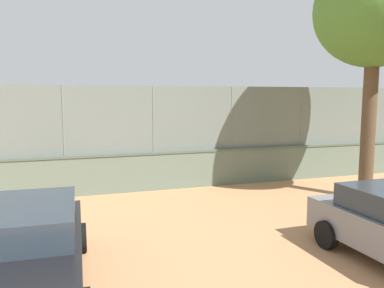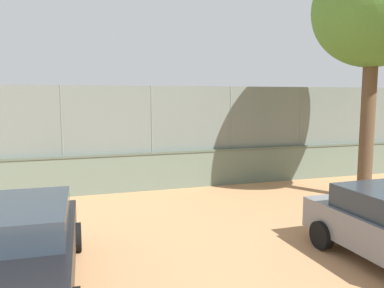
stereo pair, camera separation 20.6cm
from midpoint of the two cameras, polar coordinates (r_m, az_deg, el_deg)
ground_plane at (r=26.71m, az=-6.98°, el=-0.21°), size 260.00×260.00×0.00m
perimeter_wall at (r=15.54m, az=10.48°, el=-2.87°), size 27.68×0.76×1.38m
fence_panel_on_wall at (r=15.33m, az=10.63°, el=3.94°), size 27.19×0.46×2.32m
player_foreground_swinging at (r=19.07m, az=8.81°, el=-0.39°), size 1.23×0.73×1.54m
player_baseline_waiting at (r=24.62m, az=-5.39°, el=1.31°), size 0.65×0.92×1.55m
player_near_wall_returning at (r=20.86m, az=-14.95°, el=0.19°), size 1.23×0.75×1.60m
sports_ball at (r=18.38m, az=11.38°, el=-3.28°), size 0.19×0.19×0.19m
spare_ball_by_wall at (r=14.66m, az=-21.35°, el=-6.39°), size 0.11×0.11×0.11m
parked_car_black at (r=7.49m, az=-23.41°, el=-13.57°), size 1.97×4.41×1.46m
tree_at_lot_edge at (r=13.92m, az=24.90°, el=17.20°), size 3.74×3.74×7.79m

